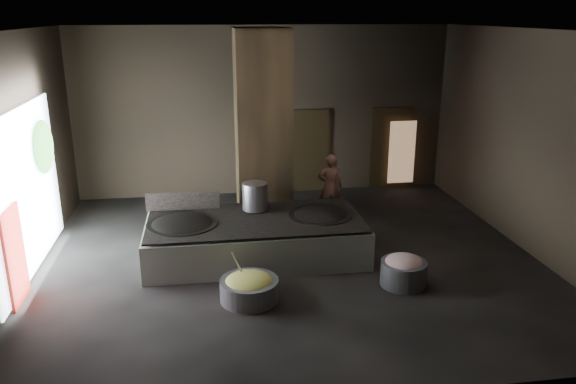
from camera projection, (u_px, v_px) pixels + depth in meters
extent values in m
cube|color=black|center=(289.00, 260.00, 11.53)|extent=(10.00, 9.00, 0.10)
cube|color=black|center=(289.00, 27.00, 10.12)|extent=(10.00, 9.00, 0.10)
cube|color=black|center=(264.00, 112.00, 15.11)|extent=(10.00, 0.10, 4.50)
cube|color=black|center=(347.00, 242.00, 6.54)|extent=(10.00, 0.10, 4.50)
cube|color=black|center=(12.00, 161.00, 10.11)|extent=(0.10, 9.00, 4.50)
cube|color=black|center=(531.00, 142.00, 11.54)|extent=(0.10, 9.00, 4.50)
cube|color=black|center=(263.00, 132.00, 12.57)|extent=(1.20, 1.20, 4.50)
cube|color=silver|center=(256.00, 239.00, 11.46)|extent=(4.40, 2.10, 0.76)
cube|color=black|center=(255.00, 219.00, 11.33)|extent=(4.30, 2.06, 0.03)
ellipsoid|color=black|center=(183.00, 227.00, 11.10)|extent=(1.39, 1.39, 0.38)
cylinder|color=black|center=(182.00, 224.00, 11.08)|extent=(1.41, 1.41, 0.05)
ellipsoid|color=black|center=(320.00, 218.00, 11.59)|extent=(1.29, 1.29, 0.36)
cylinder|color=black|center=(320.00, 215.00, 11.57)|extent=(1.32, 1.32, 0.05)
cylinder|color=#B1B2B9|center=(255.00, 196.00, 11.76)|extent=(0.53, 0.53, 0.57)
cube|color=black|center=(183.00, 201.00, 11.77)|extent=(1.53, 0.06, 0.38)
imported|color=#985E4D|center=(330.00, 186.00, 13.51)|extent=(0.62, 0.44, 1.60)
cylinder|color=slate|center=(249.00, 290.00, 9.78)|extent=(1.30, 1.30, 0.38)
ellipsoid|color=#85AD53|center=(249.00, 281.00, 9.73)|extent=(0.84, 0.84, 0.26)
cylinder|color=#B1B2B9|center=(240.00, 268.00, 9.79)|extent=(0.30, 0.32, 0.73)
cylinder|color=slate|center=(403.00, 273.00, 10.31)|extent=(1.07, 1.07, 0.46)
ellipsoid|color=tan|center=(404.00, 262.00, 10.24)|extent=(0.70, 0.70, 0.27)
cube|color=black|center=(308.00, 152.00, 15.54)|extent=(1.18, 0.08, 2.38)
cube|color=#8C6647|center=(313.00, 154.00, 15.59)|extent=(0.87, 0.04, 2.06)
cube|color=black|center=(391.00, 149.00, 15.88)|extent=(1.18, 0.08, 2.38)
cube|color=#8C6647|center=(402.00, 152.00, 15.75)|extent=(0.75, 0.04, 1.77)
cube|color=white|center=(27.00, 192.00, 10.52)|extent=(0.04, 4.20, 3.10)
cube|color=maroon|center=(15.00, 256.00, 9.53)|extent=(0.05, 0.90, 1.70)
ellipsoid|color=#194714|center=(43.00, 147.00, 11.38)|extent=(0.28, 1.10, 1.10)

